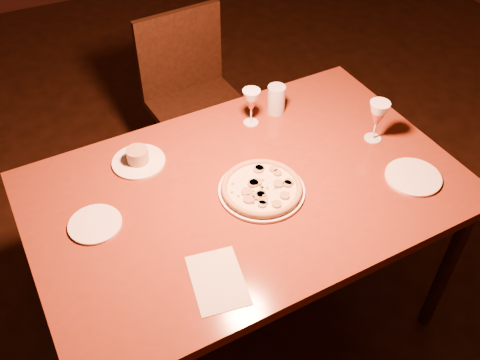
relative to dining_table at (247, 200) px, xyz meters
name	(u,v)px	position (x,y,z in m)	size (l,w,h in m)	color
floor	(287,273)	(0.29, 0.11, -0.76)	(7.00, 7.00, 0.00)	black
dining_table	(247,200)	(0.00, 0.00, 0.00)	(1.61, 1.09, 0.83)	maroon
chair_far	(195,97)	(0.16, 0.98, -0.21)	(0.52, 0.52, 0.97)	black
pizza_plate	(262,188)	(0.04, -0.05, 0.09)	(0.31, 0.31, 0.03)	white
ramekin_saucer	(138,159)	(-0.32, 0.29, 0.09)	(0.20, 0.20, 0.06)	white
wine_glass_far	(251,107)	(0.18, 0.33, 0.15)	(0.07, 0.07, 0.16)	#BE564F
wine_glass_right	(376,121)	(0.57, 0.03, 0.16)	(0.08, 0.08, 0.17)	#BE564F
water_tumbler	(276,99)	(0.30, 0.36, 0.14)	(0.07, 0.07, 0.12)	#B4BDC4
side_plate_left	(95,224)	(-0.55, 0.05, 0.08)	(0.18, 0.18, 0.01)	white
side_plate_near	(413,177)	(0.57, -0.22, 0.08)	(0.21, 0.21, 0.01)	white
menu_card	(218,280)	(-0.26, -0.33, 0.07)	(0.16, 0.23, 0.00)	beige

